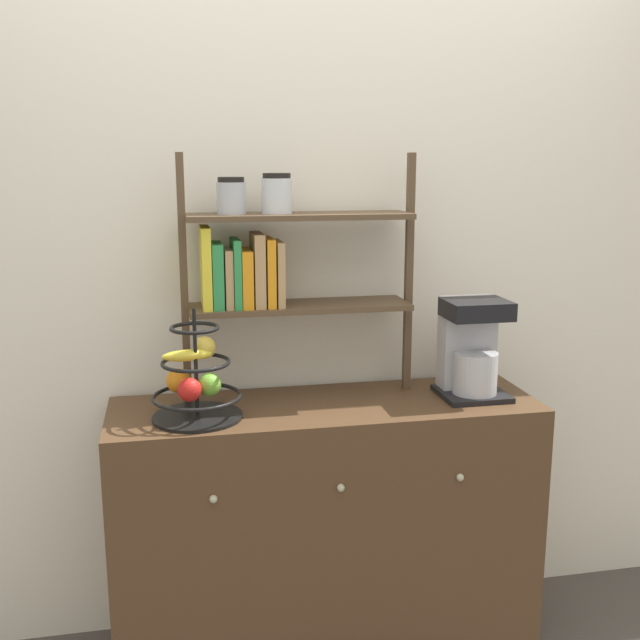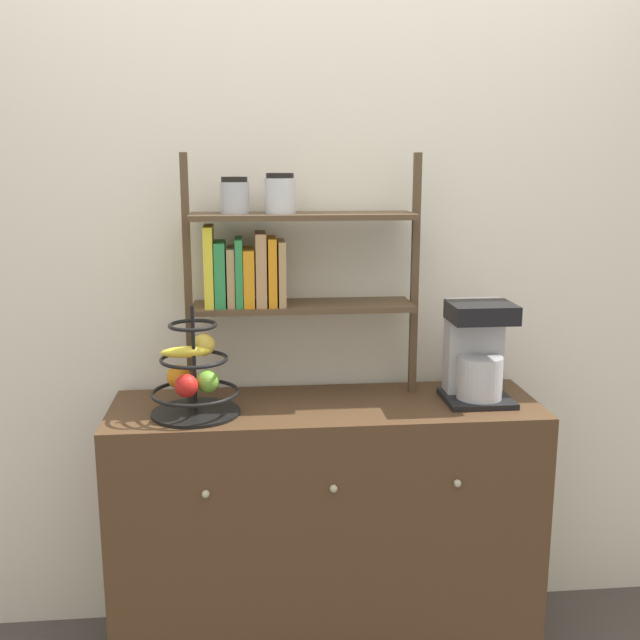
# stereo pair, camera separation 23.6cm
# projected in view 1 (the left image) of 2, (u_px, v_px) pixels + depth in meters

# --- Properties ---
(wall_back) EXTENTS (7.00, 0.05, 2.60)m
(wall_back) POSITION_uv_depth(u_px,v_px,m) (310.00, 265.00, 2.59)
(wall_back) COLOR silver
(wall_back) RESTS_ON ground_plane
(sideboard) EXTENTS (1.39, 0.45, 0.88)m
(sideboard) POSITION_uv_depth(u_px,v_px,m) (326.00, 528.00, 2.52)
(sideboard) COLOR #4C331E
(sideboard) RESTS_ON ground_plane
(coffee_maker) EXTENTS (0.22, 0.21, 0.33)m
(coffee_maker) POSITION_uv_depth(u_px,v_px,m) (471.00, 348.00, 2.49)
(coffee_maker) COLOR black
(coffee_maker) RESTS_ON sideboard
(fruit_stand) EXTENTS (0.28, 0.28, 0.34)m
(fruit_stand) POSITION_uv_depth(u_px,v_px,m) (195.00, 382.00, 2.27)
(fruit_stand) COLOR black
(fruit_stand) RESTS_ON sideboard
(shelf_hutch) EXTENTS (0.77, 0.20, 0.80)m
(shelf_hutch) POSITION_uv_depth(u_px,v_px,m) (266.00, 259.00, 2.40)
(shelf_hutch) COLOR brown
(shelf_hutch) RESTS_ON sideboard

